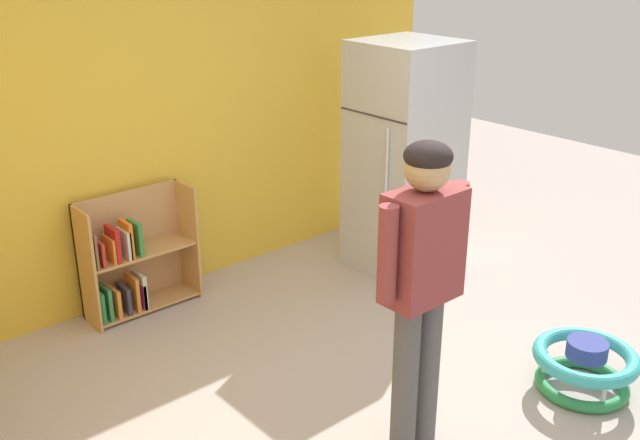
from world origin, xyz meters
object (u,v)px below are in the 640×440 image
Objects in this scene: bookshelf at (132,261)px; baby_walker at (584,366)px; standing_person at (422,274)px; refrigerator at (404,159)px.

baby_walker is at bearing -59.84° from bookshelf.
refrigerator is at bearing 45.04° from standing_person.
standing_person is (-1.60, -1.60, 0.12)m from refrigerator.
standing_person is (0.37, -2.32, 0.64)m from bookshelf.
refrigerator is 2.95× the size of baby_walker.
bookshelf reaches higher than baby_walker.
standing_person is 2.75× the size of baby_walker.
bookshelf is 0.51× the size of standing_person.
refrigerator is 2.08m from baby_walker.
bookshelf is 3.03m from baby_walker.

